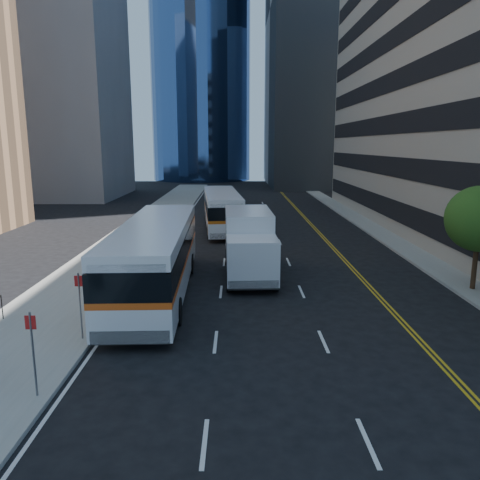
{
  "coord_description": "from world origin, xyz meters",
  "views": [
    {
      "loc": [
        -2.7,
        -14.19,
        7.15
      ],
      "look_at": [
        -2.56,
        7.13,
        2.8
      ],
      "focal_mm": 35.0,
      "sensor_mm": 36.0,
      "label": 1
    }
  ],
  "objects": [
    {
      "name": "sidewalk_west",
      "position": [
        -10.5,
        25.0,
        0.07
      ],
      "size": [
        5.0,
        90.0,
        0.15
      ],
      "primitive_type": "cube",
      "color": "gray",
      "rests_on": "ground"
    },
    {
      "name": "office_tower_north",
      "position": [
        18.0,
        72.0,
        30.0
      ],
      "size": [
        30.0,
        28.0,
        60.0
      ],
      "primitive_type": "cube",
      "color": "gray",
      "rests_on": "ground"
    },
    {
      "name": "ground",
      "position": [
        0.0,
        0.0,
        0.0
      ],
      "size": [
        160.0,
        160.0,
        0.0
      ],
      "primitive_type": "plane",
      "color": "black",
      "rests_on": "ground"
    },
    {
      "name": "sidewalk_east",
      "position": [
        9.0,
        25.0,
        0.07
      ],
      "size": [
        2.0,
        90.0,
        0.15
      ],
      "primitive_type": "cube",
      "color": "gray",
      "rests_on": "ground"
    },
    {
      "name": "midrise_west",
      "position": [
        -28.0,
        52.0,
        17.5
      ],
      "size": [
        18.0,
        18.0,
        35.0
      ],
      "primitive_type": "cube",
      "color": "gray",
      "rests_on": "ground"
    },
    {
      "name": "box_truck",
      "position": [
        -2.03,
        10.99,
        1.86
      ],
      "size": [
        2.79,
        7.44,
        3.52
      ],
      "rotation": [
        0.0,
        0.0,
        0.03
      ],
      "color": "silver",
      "rests_on": "ground"
    },
    {
      "name": "bus_front",
      "position": [
        -6.6,
        7.72,
        1.92
      ],
      "size": [
        3.37,
        13.71,
        3.51
      ],
      "rotation": [
        0.0,
        0.0,
        0.03
      ],
      "color": "silver",
      "rests_on": "ground"
    },
    {
      "name": "bus_rear",
      "position": [
        -4.0,
        25.57,
        1.75
      ],
      "size": [
        3.81,
        12.65,
        3.21
      ],
      "rotation": [
        0.0,
        0.0,
        0.09
      ],
      "color": "white",
      "rests_on": "ground"
    },
    {
      "name": "street_tree",
      "position": [
        9.0,
        8.0,
        3.64
      ],
      "size": [
        3.2,
        3.2,
        5.1
      ],
      "color": "#332114",
      "rests_on": "sidewalk_east"
    }
  ]
}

